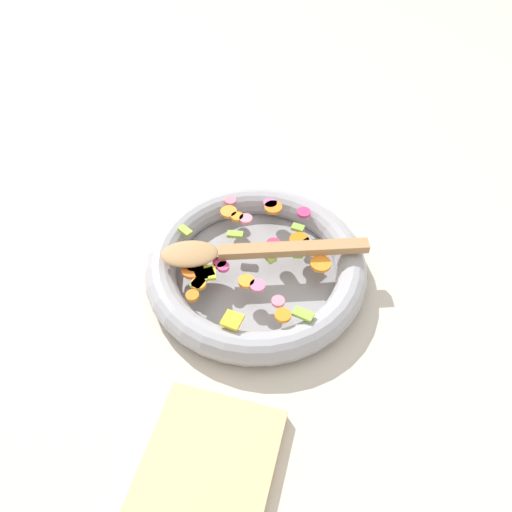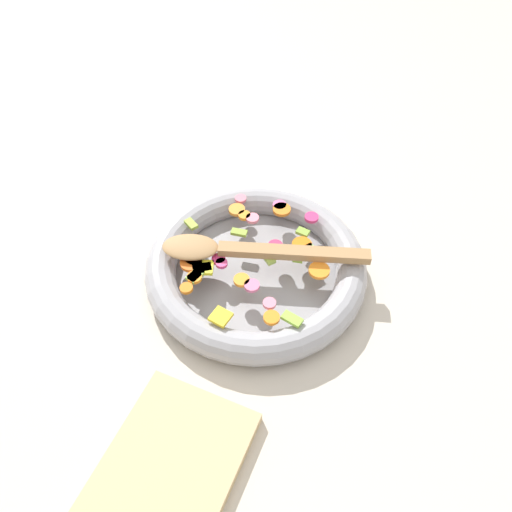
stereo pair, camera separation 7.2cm
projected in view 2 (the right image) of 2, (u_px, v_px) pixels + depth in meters
name	position (u px, v px, depth m)	size (l,w,h in m)	color
ground_plane	(256.00, 276.00, 0.84)	(4.00, 4.00, 0.00)	beige
skillet	(256.00, 267.00, 0.82)	(0.36, 0.36, 0.05)	gray
chopped_vegetables	(246.00, 254.00, 0.80)	(0.28, 0.27, 0.01)	orange
wooden_spoon	(243.00, 250.00, 0.79)	(0.14, 0.32, 0.01)	#A87F51
cutting_board	(162.00, 481.00, 0.61)	(0.25, 0.16, 0.02)	tan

